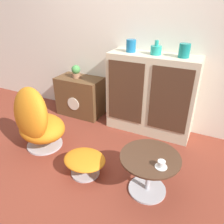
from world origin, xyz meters
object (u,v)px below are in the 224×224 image
Objects in this scene: teacup at (161,165)px; tv_console at (80,96)px; vase_inner_right at (184,51)px; egg_chair at (36,121)px; sideboard at (151,95)px; coffee_table at (149,169)px; vase_inner_left at (156,50)px; vase_leftmost at (131,46)px; potted_plant at (76,71)px; ottoman at (85,161)px.

tv_console is at bearing 143.63° from teacup.
egg_chair is at bearing -144.81° from vase_inner_right.
vase_inner_right is at bearing 35.19° from egg_chair.
sideboard reaches higher than egg_chair.
vase_inner_left is at bearing 106.70° from coffee_table.
vase_leftmost is 0.80× the size of potted_plant.
ottoman is 0.69m from coffee_table.
ottoman is 1.56m from vase_inner_left.
potted_plant is (-1.19, -0.00, 0.16)m from sideboard.
coffee_table is 3.63× the size of vase_leftmost.
sideboard is 1.37× the size of egg_chair.
potted_plant is (-1.53, 1.09, 0.43)m from coffee_table.
vase_leftmost is at bearing 88.78° from ottoman.
vase_inner_right is at bearing 95.72° from teacup.
vase_inner_left is 0.88× the size of potted_plant.
vase_inner_left is at bearing 13.93° from sideboard.
teacup is (0.45, -1.19, -0.69)m from vase_inner_left.
vase_leftmost is 0.99m from potted_plant.
coffee_table is at bearing 142.71° from teacup.
coffee_table is 1.41m from vase_inner_right.
ottoman is at bearing -91.22° from vase_leftmost.
vase_inner_right is (0.35, 0.00, 0.62)m from sideboard.
egg_chair is 5.30× the size of vase_inner_right.
egg_chair is 1.84× the size of ottoman.
vase_inner_right is at bearing 0.27° from potted_plant.
vase_inner_right is 1.50× the size of teacup.
coffee_table is 2.90× the size of potted_plant.
coffee_table is (1.44, -0.08, -0.11)m from egg_chair.
tv_console is at bearing 143.71° from coffee_table.
potted_plant reaches higher than teacup.
tv_console is 1.54× the size of ottoman.
ottoman is at bearing -53.64° from potted_plant.
vase_leftmost reaches higher than sideboard.
coffee_table is (0.68, 0.07, 0.11)m from ottoman.
vase_leftmost is 0.66m from vase_inner_right.
sideboard is at bearing 42.79° from egg_chair.
vase_inner_right is at bearing 0.00° from vase_inner_left.
sideboard is 6.79× the size of vase_inner_left.
vase_inner_left reaches higher than coffee_table.
tv_console is 1.84m from coffee_table.
egg_chair is at bearing 176.89° from coffee_table.
potted_plant is (-0.88, -0.01, -0.45)m from vase_leftmost.
teacup is at bearing -6.26° from egg_chair.
tv_console is at bearing -179.70° from vase_inner_right.
potted_plant is 2.05m from teacup.
potted_plant is (-1.20, -0.01, -0.43)m from vase_inner_left.
sideboard reaches higher than potted_plant.
egg_chair reaches higher than potted_plant.
vase_leftmost reaches higher than ottoman.
sideboard is at bearing 111.50° from teacup.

